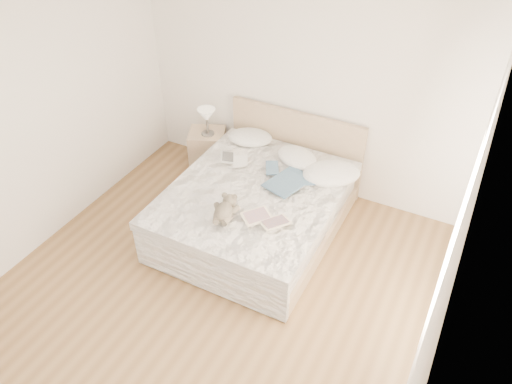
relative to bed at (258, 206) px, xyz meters
The scene contains 16 objects.
floor 1.23m from the bed, 90.00° to the right, with size 4.00×4.50×0.00m, color brown.
ceiling 2.67m from the bed, 90.00° to the right, with size 4.00×4.50×0.00m, color white.
wall_back 1.49m from the bed, 90.00° to the left, with size 4.00×0.02×2.70m, color white.
wall_left 2.55m from the bed, 149.21° to the right, with size 0.02×4.50×2.70m, color white.
wall_right 2.55m from the bed, 30.79° to the right, with size 0.02×4.50×2.70m, color white.
window 2.46m from the bed, 24.16° to the right, with size 0.02×1.30×1.10m, color white.
bed is the anchor object (origin of this frame).
nightstand 1.33m from the bed, 146.59° to the left, with size 0.45×0.40×0.56m, color tan.
table_lamp 1.38m from the bed, 146.79° to the left, with size 0.27×0.27×0.35m.
pillow_left 0.98m from the bed, 123.43° to the left, with size 0.54×0.38×0.16m, color white.
pillow_middle 0.73m from the bed, 73.88° to the left, with size 0.53×0.37×0.16m, color white.
pillow_right 0.88m from the bed, 38.68° to the left, with size 0.64×0.45×0.19m, color white.
blouse 0.45m from the bed, 30.94° to the left, with size 0.53×0.56×0.02m, color #324F69, non-canonical shape.
photo_book 0.61m from the bed, 149.19° to the left, with size 0.34×0.23×0.03m, color white.
childrens_book 0.69m from the bed, 56.08° to the right, with size 0.41×0.28×0.03m, color #F7E9C6.
teddy_bear 0.75m from the bed, 93.56° to the right, with size 0.23×0.33×0.17m, color brown, non-canonical shape.
Camera 1 is at (1.94, -2.62, 3.83)m, focal length 35.00 mm.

